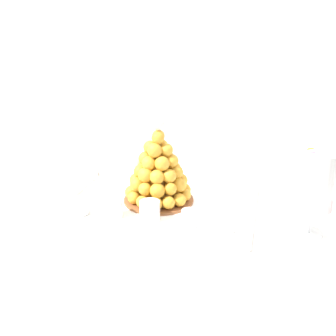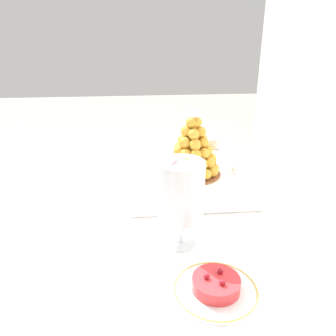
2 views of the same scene
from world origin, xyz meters
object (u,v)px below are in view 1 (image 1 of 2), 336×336
Objects in this scene: dessert_cup_centre at (150,211)px; wine_glass at (140,159)px; macaron_goblet at (312,181)px; serving_tray at (160,206)px; croquembouche at (158,171)px; dessert_cup_left at (79,207)px; dessert_cup_mid_right at (190,219)px; dessert_cup_mid_left at (114,209)px; dessert_cup_right at (227,221)px.

dessert_cup_centre is 0.28m from wine_glass.
macaron_goblet is 0.60m from wine_glass.
wine_glass is at bearing 126.24° from serving_tray.
serving_tray is 0.48m from macaron_goblet.
croquembouche is 0.15m from wine_glass.
dessert_cup_mid_right is (0.35, -0.00, 0.00)m from dessert_cup_left.
dessert_cup_left is at bearing -115.45° from wine_glass.
croquembouche is (-0.01, 0.03, 0.11)m from serving_tray.
dessert_cup_mid_left is (-0.10, -0.14, -0.08)m from croquembouche.
macaron_goblet reaches higher than serving_tray.
dessert_cup_centre is at bearing -86.45° from croquembouche.
dessert_cup_centre is 0.23m from dessert_cup_right.
dessert_cup_mid_left is at bearing -137.61° from serving_tray.
dessert_cup_mid_right is (0.12, -0.12, 0.03)m from serving_tray.
dessert_cup_right is 0.26m from macaron_goblet.
dessert_cup_right is at bearing -1.91° from dessert_cup_centre.
wine_glass is (-0.09, 0.11, -0.00)m from croquembouche.
dessert_cup_left is (-0.23, -0.11, 0.02)m from serving_tray.
serving_tray is 3.99× the size of wine_glass.
dessert_cup_left is 0.22m from dessert_cup_centre.
croquembouche is 0.22m from dessert_cup_mid_right.
wine_glass is at bearing 64.55° from dessert_cup_left.
wine_glass reaches higher than serving_tray.
dessert_cup_right is at bearing -0.90° from dessert_cup_mid_left.
dessert_cup_right reaches higher than dessert_cup_mid_right.
serving_tray is 0.25m from dessert_cup_left.
croquembouche is 5.75× the size of dessert_cup_mid_right.
serving_tray is 0.21m from wine_glass.
serving_tray is at bearing 87.14° from dessert_cup_centre.
dessert_cup_right is at bearing -0.26° from dessert_cup_left.
macaron_goblet is (0.56, 0.03, 0.13)m from dessert_cup_mid_left.
dessert_cup_left is at bearing -177.19° from macaron_goblet.
wine_glass is (0.01, 0.25, 0.08)m from dessert_cup_mid_left.
serving_tray is at bearing 42.39° from dessert_cup_mid_left.
dessert_cup_left is 0.23× the size of macaron_goblet.
dessert_cup_left reaches higher than serving_tray.
dessert_cup_centre is 0.12m from dessert_cup_mid_right.
macaron_goblet is (0.33, 0.04, 0.13)m from dessert_cup_mid_right.
dessert_cup_right is at bearing 1.44° from dessert_cup_mid_right.
dessert_cup_centre is at bearing 1.46° from dessert_cup_left.
dessert_cup_mid_left is at bearing -92.56° from wine_glass.
dessert_cup_centre is (0.11, 0.00, 0.00)m from dessert_cup_mid_left.
dessert_cup_mid_left is at bearing -126.40° from croquembouche.
dessert_cup_mid_right is 0.11m from dessert_cup_right.
dessert_cup_centre is (0.01, -0.14, -0.08)m from croquembouche.
croquembouche is 0.29m from dessert_cup_right.
croquembouche reaches higher than dessert_cup_mid_right.
dessert_cup_centre is at bearing -67.99° from wine_glass.
croquembouche is at bearing -50.36° from wine_glass.
macaron_goblet reaches higher than dessert_cup_mid_left.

